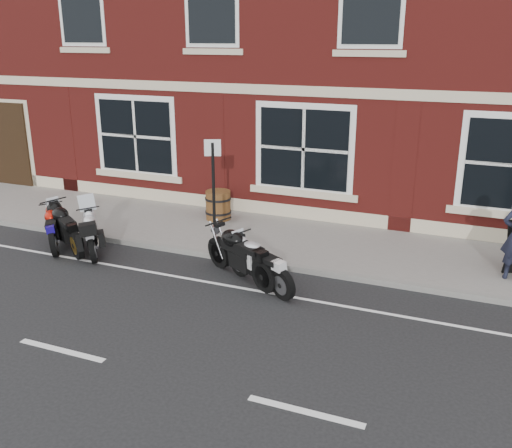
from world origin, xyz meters
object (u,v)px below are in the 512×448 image
at_px(moto_sport_black, 67,225).
at_px(moto_naked_black, 241,251).
at_px(parking_sign, 214,188).
at_px(moto_sport_silver, 260,261).
at_px(moto_sport_red, 56,226).
at_px(moto_touring_silver, 93,231).
at_px(barrel_planter, 218,205).

relative_size(moto_sport_black, moto_naked_black, 0.92).
relative_size(moto_naked_black, parking_sign, 0.80).
bearing_deg(moto_sport_silver, moto_naked_black, 97.99).
height_order(moto_sport_red, moto_sport_black, moto_sport_black).
xyz_separation_m(moto_touring_silver, barrel_planter, (1.71, 2.92, 0.00)).
bearing_deg(moto_touring_silver, moto_sport_silver, -41.57).
bearing_deg(parking_sign, moto_sport_silver, -58.09).
bearing_deg(parking_sign, moto_sport_red, 170.52).
relative_size(moto_sport_silver, barrel_planter, 2.36).
xyz_separation_m(moto_sport_red, parking_sign, (3.70, 0.84, 1.08)).
xyz_separation_m(moto_touring_silver, moto_sport_black, (-0.69, -0.05, 0.06)).
relative_size(moto_touring_silver, moto_sport_red, 1.00).
height_order(moto_sport_red, parking_sign, parking_sign).
distance_m(moto_sport_red, parking_sign, 3.95).
relative_size(moto_sport_red, moto_sport_black, 0.84).
relative_size(moto_touring_silver, moto_sport_silver, 0.86).
distance_m(moto_sport_black, parking_sign, 3.61).
height_order(moto_touring_silver, moto_naked_black, moto_touring_silver).
bearing_deg(moto_sport_red, moto_naked_black, -39.17).
height_order(barrel_planter, parking_sign, parking_sign).
bearing_deg(moto_sport_red, moto_sport_black, -40.47).
height_order(moto_sport_silver, moto_naked_black, moto_naked_black).
xyz_separation_m(moto_touring_silver, moto_naked_black, (3.70, -0.09, 0.08)).
relative_size(moto_sport_red, moto_naked_black, 0.77).
distance_m(moto_sport_red, moto_sport_silver, 5.25).
relative_size(moto_sport_red, parking_sign, 0.61).
bearing_deg(moto_sport_red, moto_touring_silver, -36.28).
bearing_deg(moto_sport_black, moto_sport_red, 122.52).
bearing_deg(moto_sport_black, moto_touring_silver, -51.18).
height_order(moto_sport_black, moto_naked_black, moto_naked_black).
bearing_deg(moto_naked_black, moto_sport_red, 119.45).
xyz_separation_m(moto_naked_black, barrel_planter, (-1.99, 3.02, -0.08)).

